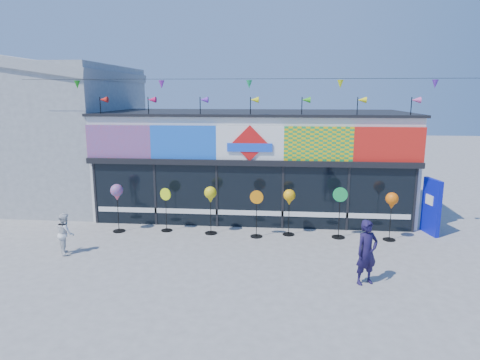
# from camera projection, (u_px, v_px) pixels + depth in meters

# --- Properties ---
(ground) EXTENTS (80.00, 80.00, 0.00)m
(ground) POSITION_uv_depth(u_px,v_px,m) (241.00, 263.00, 12.39)
(ground) COLOR slate
(ground) RESTS_ON ground
(kite_shop) EXTENTS (16.00, 5.70, 5.31)m
(kite_shop) POSITION_uv_depth(u_px,v_px,m) (254.00, 161.00, 17.78)
(kite_shop) COLOR silver
(kite_shop) RESTS_ON ground
(neighbour_building) EXTENTS (8.18, 7.20, 6.87)m
(neighbour_building) POSITION_uv_depth(u_px,v_px,m) (37.00, 130.00, 19.51)
(neighbour_building) COLOR #A7AAAC
(neighbour_building) RESTS_ON ground
(blue_sign) EXTENTS (0.37, 0.98, 1.95)m
(blue_sign) POSITION_uv_depth(u_px,v_px,m) (431.00, 207.00, 14.79)
(blue_sign) COLOR #0B13B1
(blue_sign) RESTS_ON ground
(spinner_0) EXTENTS (0.44, 0.44, 1.72)m
(spinner_0) POSITION_uv_depth(u_px,v_px,m) (117.00, 194.00, 14.94)
(spinner_0) COLOR black
(spinner_0) RESTS_ON ground
(spinner_1) EXTENTS (0.42, 0.40, 1.56)m
(spinner_1) POSITION_uv_depth(u_px,v_px,m) (166.00, 208.00, 15.13)
(spinner_1) COLOR black
(spinner_1) RESTS_ON ground
(spinner_2) EXTENTS (0.43, 0.43, 1.69)m
(spinner_2) POSITION_uv_depth(u_px,v_px,m) (210.00, 196.00, 14.72)
(spinner_2) COLOR black
(spinner_2) RESTS_ON ground
(spinner_3) EXTENTS (0.46, 0.41, 1.63)m
(spinner_3) POSITION_uv_depth(u_px,v_px,m) (257.00, 213.00, 14.48)
(spinner_3) COLOR black
(spinner_3) RESTS_ON ground
(spinner_4) EXTENTS (0.41, 0.41, 1.62)m
(spinner_4) POSITION_uv_depth(u_px,v_px,m) (289.00, 199.00, 14.60)
(spinner_4) COLOR black
(spinner_4) RESTS_ON ground
(spinner_5) EXTENTS (0.49, 0.45, 1.75)m
(spinner_5) POSITION_uv_depth(u_px,v_px,m) (339.00, 211.00, 14.38)
(spinner_5) COLOR black
(spinner_5) RESTS_ON ground
(spinner_6) EXTENTS (0.41, 0.41, 1.64)m
(spinner_6) POSITION_uv_depth(u_px,v_px,m) (392.00, 202.00, 14.06)
(spinner_6) COLOR black
(spinner_6) RESTS_ON ground
(adult_man) EXTENTS (0.73, 0.64, 1.69)m
(adult_man) POSITION_uv_depth(u_px,v_px,m) (367.00, 252.00, 10.90)
(adult_man) COLOR #19123A
(adult_man) RESTS_ON ground
(child) EXTENTS (0.65, 0.71, 1.27)m
(child) POSITION_uv_depth(u_px,v_px,m) (65.00, 233.00, 13.02)
(child) COLOR white
(child) RESTS_ON ground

